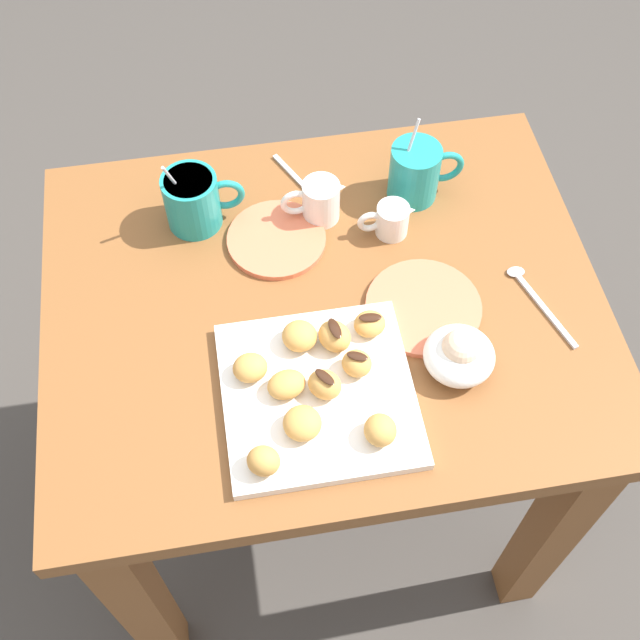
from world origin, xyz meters
TOP-DOWN VIEW (x-y plane):
  - ground_plane at (0.00, 0.00)m, footprint 8.00×8.00m
  - dining_table at (0.00, 0.00)m, footprint 0.85×0.69m
  - pastry_plate_square at (-0.04, -0.16)m, footprint 0.26×0.26m
  - coffee_mug_teal_left at (-0.18, 0.19)m, footprint 0.13×0.09m
  - coffee_mug_teal_right at (0.18, 0.19)m, footprint 0.12×0.08m
  - cream_pitcher_white at (0.02, 0.16)m, footprint 0.10×0.06m
  - ice_cream_bowl at (0.17, -0.15)m, footprint 0.10×0.10m
  - chocolate_sauce_pitcher at (0.13, 0.11)m, footprint 0.09×0.05m
  - saucer_coral_left at (-0.06, 0.12)m, footprint 0.16×0.16m
  - saucer_coral_right at (0.14, -0.04)m, footprint 0.17×0.17m
  - loose_spoon_near_saucer at (0.01, 0.22)m, footprint 0.08×0.15m
  - loose_spoon_by_plate at (0.32, -0.05)m, footprint 0.06×0.15m
  - beignet_0 at (-0.03, -0.16)m, footprint 0.06×0.06m
  - chocolate_drizzle_0 at (-0.03, -0.16)m, footprint 0.03×0.04m
  - beignet_1 at (0.02, -0.14)m, footprint 0.06×0.06m
  - chocolate_drizzle_1 at (0.02, -0.14)m, footprint 0.03×0.03m
  - beignet_2 at (-0.12, -0.26)m, footprint 0.06×0.06m
  - beignet_3 at (-0.00, -0.09)m, footprint 0.06×0.06m
  - chocolate_drizzle_3 at (-0.00, -0.09)m, footprint 0.02×0.04m
  - beignet_4 at (-0.05, -0.08)m, footprint 0.07×0.07m
  - beignet_5 at (0.03, -0.24)m, footprint 0.05×0.05m
  - beignet_6 at (-0.07, -0.22)m, footprint 0.06×0.06m
  - beignet_7 at (0.05, -0.07)m, footprint 0.06×0.05m
  - chocolate_drizzle_7 at (0.05, -0.07)m, footprint 0.03×0.02m
  - beignet_8 at (-0.12, -0.12)m, footprint 0.05×0.05m
  - beignet_9 at (-0.08, -0.15)m, footprint 0.06×0.06m

SIDE VIEW (x-z plane):
  - ground_plane at x=0.00m, z-range 0.00..0.00m
  - dining_table at x=0.00m, z-range 0.21..0.96m
  - loose_spoon_near_saucer at x=0.01m, z-range 0.75..0.76m
  - loose_spoon_by_plate at x=0.32m, z-range 0.75..0.76m
  - saucer_coral_left at x=-0.06m, z-range 0.75..0.76m
  - saucer_coral_right at x=0.14m, z-range 0.75..0.76m
  - pastry_plate_square at x=-0.04m, z-range 0.75..0.77m
  - chocolate_sauce_pitcher at x=0.13m, z-range 0.75..0.81m
  - beignet_7 at x=0.05m, z-range 0.77..0.80m
  - beignet_9 at x=-0.08m, z-range 0.77..0.80m
  - ice_cream_bowl at x=0.17m, z-range 0.75..0.82m
  - beignet_8 at x=-0.12m, z-range 0.77..0.80m
  - beignet_6 at x=-0.07m, z-range 0.77..0.80m
  - beignet_1 at x=0.02m, z-range 0.77..0.80m
  - beignet_4 at x=-0.05m, z-range 0.77..0.80m
  - beignet_5 at x=0.03m, z-range 0.77..0.81m
  - beignet_3 at x=0.00m, z-range 0.77..0.81m
  - beignet_0 at x=-0.03m, z-range 0.77..0.81m
  - beignet_2 at x=-0.12m, z-range 0.77..0.81m
  - cream_pitcher_white at x=0.02m, z-range 0.75..0.83m
  - chocolate_drizzle_7 at x=0.05m, z-range 0.80..0.80m
  - coffee_mug_teal_left at x=-0.18m, z-range 0.73..0.88m
  - coffee_mug_teal_right at x=0.18m, z-range 0.73..0.88m
  - chocolate_drizzle_1 at x=0.02m, z-range 0.80..0.81m
  - chocolate_drizzle_3 at x=0.00m, z-range 0.81..0.81m
  - chocolate_drizzle_0 at x=-0.03m, z-range 0.81..0.81m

